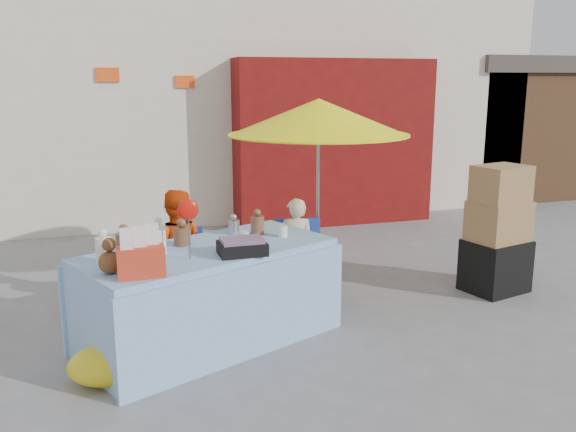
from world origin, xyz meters
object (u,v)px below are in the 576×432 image
object	(u,v)px
vendor_beige	(295,249)
box_stack	(498,234)
market_table	(209,294)
chair_right	(300,278)
umbrella	(319,118)
vendor_orange	(176,251)
chair_left	(179,291)

from	to	relation	value
vendor_beige	box_stack	distance (m)	2.21
vendor_beige	market_table	bearing A→B (deg)	49.01
box_stack	chair_right	bearing A→B (deg)	171.69
vendor_beige	umbrella	xyz separation A→B (m)	(0.30, 0.15, 1.35)
vendor_orange	umbrella	distance (m)	2.01
vendor_orange	umbrella	xyz separation A→B (m)	(1.55, 0.15, 1.27)
chair_right	umbrella	distance (m)	1.69
market_table	vendor_beige	bearing A→B (deg)	14.80
vendor_orange	box_stack	size ratio (longest dim) A/B	0.89
chair_right	vendor_beige	size ratio (longest dim) A/B	0.78
chair_right	box_stack	size ratio (longest dim) A/B	0.61
chair_left	box_stack	bearing A→B (deg)	5.72
market_table	box_stack	xyz separation A→B (m)	(3.23, 0.39, 0.20)
vendor_orange	chair_right	bearing A→B (deg)	-175.13
market_table	chair_left	xyz separation A→B (m)	(-0.17, 0.71, -0.19)
market_table	vendor_beige	world-z (taller)	market_table
chair_left	box_stack	xyz separation A→B (m)	(3.41, -0.31, 0.39)
vendor_orange	vendor_beige	world-z (taller)	vendor_orange
market_table	vendor_beige	size ratio (longest dim) A/B	2.27
market_table	box_stack	size ratio (longest dim) A/B	1.77
market_table	umbrella	distance (m)	2.23
box_stack	vendor_orange	bearing A→B (deg)	172.49
umbrella	box_stack	xyz separation A→B (m)	(1.86, -0.60, -1.25)
chair_right	market_table	bearing A→B (deg)	-135.79
vendor_beige	box_stack	size ratio (longest dim) A/B	0.78
chair_left	chair_right	size ratio (longest dim) A/B	1.00
vendor_beige	box_stack	xyz separation A→B (m)	(2.16, -0.45, 0.10)
chair_right	vendor_orange	xyz separation A→B (m)	(-1.25, 0.13, 0.37)
chair_right	vendor_beige	world-z (taller)	vendor_beige
vendor_orange	vendor_beige	size ratio (longest dim) A/B	1.14
box_stack	market_table	bearing A→B (deg)	-173.11
chair_right	vendor_beige	distance (m)	0.32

